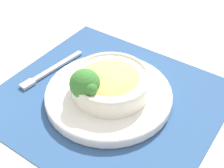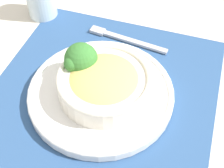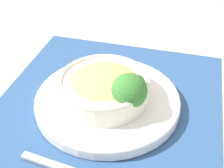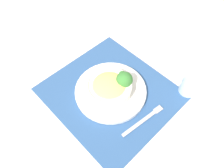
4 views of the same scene
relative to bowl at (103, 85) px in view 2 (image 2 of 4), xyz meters
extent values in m
plane|color=beige|center=(0.00, 0.01, -0.05)|extent=(4.00, 4.00, 0.00)
cube|color=#2D5184|center=(0.00, 0.01, -0.04)|extent=(0.49, 0.46, 0.00)
cylinder|color=white|center=(0.00, 0.01, -0.03)|extent=(0.27, 0.27, 0.02)
torus|color=white|center=(0.00, 0.01, -0.03)|extent=(0.27, 0.27, 0.01)
cylinder|color=silver|center=(0.00, 0.00, -0.01)|extent=(0.17, 0.17, 0.04)
torus|color=silver|center=(0.00, 0.00, 0.01)|extent=(0.17, 0.17, 0.01)
ellipsoid|color=#EAC66B|center=(0.00, 0.00, 0.00)|extent=(0.14, 0.14, 0.04)
cylinder|color=#759E51|center=(0.03, 0.05, -0.02)|extent=(0.03, 0.03, 0.02)
sphere|color=#387A33|center=(0.03, 0.05, 0.02)|extent=(0.06, 0.06, 0.06)
sphere|color=#387A33|center=(0.01, 0.06, 0.02)|extent=(0.03, 0.03, 0.03)
sphere|color=#387A33|center=(0.04, 0.05, 0.02)|extent=(0.02, 0.02, 0.02)
cylinder|color=orange|center=(-0.02, 0.05, -0.02)|extent=(0.04, 0.04, 0.01)
cylinder|color=orange|center=(-0.03, 0.04, -0.02)|extent=(0.04, 0.04, 0.01)
cylinder|color=silver|center=(0.19, 0.24, -0.01)|extent=(0.06, 0.06, 0.06)
cube|color=#B7B7BC|center=(0.17, 0.01, -0.04)|extent=(0.02, 0.18, 0.01)
cube|color=#B7B7BC|center=(0.17, 0.09, -0.04)|extent=(0.02, 0.03, 0.01)
camera|label=1|loc=(-0.31, 0.38, 0.43)|focal=50.00mm
camera|label=2|loc=(-0.33, -0.15, 0.42)|focal=50.00mm
camera|label=3|loc=(0.43, 0.17, 0.35)|focal=50.00mm
camera|label=4|loc=(0.36, -0.28, 0.66)|focal=35.00mm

